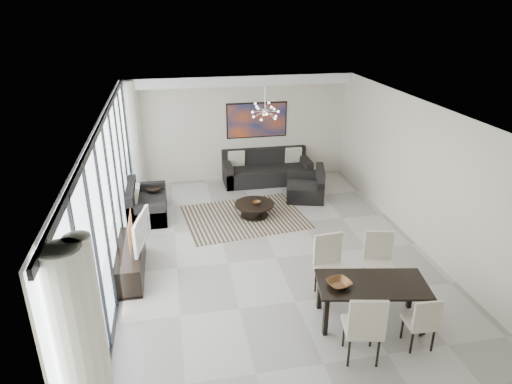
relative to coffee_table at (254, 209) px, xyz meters
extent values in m
cube|color=#A8A39B|center=(0.06, -1.94, -0.17)|extent=(6.00, 9.00, 0.02)
cube|color=white|center=(0.06, -1.94, 2.71)|extent=(6.00, 9.00, 0.02)
cube|color=beige|center=(0.06, 2.55, 1.27)|extent=(6.00, 0.02, 2.90)
cube|color=beige|center=(0.06, -6.43, 1.27)|extent=(6.00, 0.02, 2.90)
cube|color=beige|center=(3.05, -1.94, 1.27)|extent=(0.02, 9.00, 2.90)
cube|color=silver|center=(-2.92, -1.94, 1.27)|extent=(0.01, 8.95, 2.85)
cube|color=black|center=(-2.88, -1.94, 2.67)|extent=(0.04, 8.95, 0.10)
cube|color=black|center=(-2.88, -1.94, -0.15)|extent=(0.04, 8.95, 0.06)
cube|color=black|center=(-2.88, -5.94, 1.27)|extent=(0.04, 0.05, 2.88)
cube|color=black|center=(-2.88, -4.94, 1.27)|extent=(0.04, 0.05, 2.88)
cube|color=black|center=(-2.88, -3.94, 1.27)|extent=(0.04, 0.05, 2.88)
cube|color=black|center=(-2.88, -2.94, 1.27)|extent=(0.04, 0.05, 2.88)
cube|color=black|center=(-2.88, -1.94, 1.27)|extent=(0.04, 0.05, 2.88)
cube|color=black|center=(-2.88, -0.94, 1.27)|extent=(0.04, 0.05, 2.88)
cube|color=black|center=(-2.88, 0.06, 1.27)|extent=(0.04, 0.05, 2.88)
cube|color=black|center=(-2.88, 1.06, 1.27)|extent=(0.04, 0.05, 2.88)
cube|color=black|center=(-2.88, 2.06, 1.27)|extent=(0.04, 0.05, 2.88)
cylinder|color=white|center=(-2.74, 2.21, 1.27)|extent=(0.36, 0.36, 2.85)
cube|color=white|center=(0.06, 2.36, 2.59)|extent=(5.98, 0.40, 0.26)
cube|color=#BB451A|center=(0.56, 2.53, 1.47)|extent=(1.68, 0.04, 0.98)
cylinder|color=silver|center=(0.36, 0.56, 2.44)|extent=(0.02, 0.02, 0.55)
sphere|color=silver|center=(0.36, 0.56, 2.17)|extent=(0.12, 0.12, 0.12)
cube|color=black|center=(-0.24, -0.01, -0.18)|extent=(2.93, 2.39, 0.01)
cylinder|color=black|center=(0.00, 0.00, 0.12)|extent=(0.93, 0.93, 0.04)
cylinder|color=black|center=(0.00, 0.00, -0.04)|extent=(0.41, 0.41, 0.29)
cylinder|color=black|center=(0.00, 0.00, -0.17)|extent=(0.65, 0.65, 0.03)
imported|color=brown|center=(0.04, -0.05, 0.17)|extent=(0.24, 0.24, 0.07)
cube|color=black|center=(0.75, 2.08, 0.03)|extent=(2.38, 0.97, 0.43)
cube|color=black|center=(0.75, 2.47, 0.47)|extent=(2.38, 0.19, 0.43)
cube|color=black|center=(-0.34, 2.08, 0.13)|extent=(0.19, 0.97, 0.63)
cube|color=black|center=(1.85, 2.08, 0.13)|extent=(0.19, 0.97, 0.63)
cube|color=black|center=(-2.44, 0.53, 0.01)|extent=(0.86, 1.54, 0.38)
cube|color=black|center=(-2.79, 0.53, 0.39)|extent=(0.17, 1.54, 0.38)
cube|color=black|center=(-2.44, -0.16, 0.10)|extent=(0.86, 0.17, 0.56)
cube|color=black|center=(-2.44, 1.21, 0.10)|extent=(0.86, 0.17, 0.56)
cube|color=black|center=(1.46, 0.79, 0.02)|extent=(1.14, 1.18, 0.41)
cube|color=black|center=(1.82, 0.69, 0.43)|extent=(0.43, 0.98, 0.41)
cube|color=black|center=(1.56, 1.17, 0.11)|extent=(0.94, 0.42, 0.59)
cube|color=black|center=(1.36, 0.41, 0.11)|extent=(0.94, 0.42, 0.59)
cylinder|color=black|center=(-2.29, 1.00, 0.29)|extent=(0.36, 0.36, 0.04)
cylinder|color=black|center=(-2.29, 1.00, 0.05)|extent=(0.06, 0.06, 0.45)
cylinder|color=black|center=(-2.29, 1.00, -0.17)|extent=(0.25, 0.25, 0.03)
cube|color=black|center=(-2.70, -1.94, 0.09)|extent=(0.48, 1.72, 0.54)
imported|color=gray|center=(-2.54, -1.87, 0.65)|extent=(0.34, 1.03, 0.59)
cube|color=black|center=(1.06, -4.06, 0.49)|extent=(1.79, 1.13, 0.04)
cube|color=black|center=(0.27, -4.24, 0.15)|extent=(0.07, 0.07, 0.66)
cube|color=black|center=(0.39, -3.60, 0.15)|extent=(0.07, 0.07, 0.66)
cube|color=black|center=(1.73, -4.51, 0.15)|extent=(0.07, 0.07, 0.66)
cube|color=black|center=(1.85, -3.87, 0.15)|extent=(0.07, 0.07, 0.66)
cube|color=beige|center=(0.61, -4.77, 0.32)|extent=(0.60, 0.60, 0.07)
cube|color=beige|center=(0.56, -4.98, 0.61)|extent=(0.51, 0.16, 0.62)
cylinder|color=black|center=(0.45, -4.53, 0.05)|extent=(0.04, 0.04, 0.48)
cylinder|color=black|center=(0.76, -5.00, 0.05)|extent=(0.04, 0.04, 0.48)
cube|color=beige|center=(1.52, -4.71, 0.22)|extent=(0.43, 0.43, 0.05)
cube|color=beige|center=(1.51, -4.88, 0.45)|extent=(0.41, 0.07, 0.49)
cylinder|color=black|center=(1.37, -4.54, 0.01)|extent=(0.04, 0.04, 0.38)
cylinder|color=black|center=(1.67, -4.87, 0.01)|extent=(0.04, 0.04, 0.38)
cube|color=beige|center=(0.69, -3.33, 0.32)|extent=(0.55, 0.55, 0.07)
cube|color=beige|center=(0.67, -3.11, 0.60)|extent=(0.51, 0.10, 0.61)
cylinder|color=black|center=(0.90, -3.50, 0.05)|extent=(0.04, 0.04, 0.47)
cylinder|color=black|center=(0.47, -3.15, 0.05)|extent=(0.04, 0.04, 0.47)
cube|color=beige|center=(1.54, -3.32, 0.30)|extent=(0.58, 0.58, 0.06)
cube|color=beige|center=(1.59, -3.12, 0.57)|extent=(0.48, 0.16, 0.59)
cylinder|color=black|center=(1.68, -3.55, 0.04)|extent=(0.04, 0.04, 0.45)
cylinder|color=black|center=(1.40, -3.10, 0.04)|extent=(0.04, 0.04, 0.45)
imported|color=brown|center=(0.53, -4.03, 0.56)|extent=(0.43, 0.43, 0.09)
camera|label=1|loc=(-1.81, -9.47, 4.50)|focal=32.00mm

